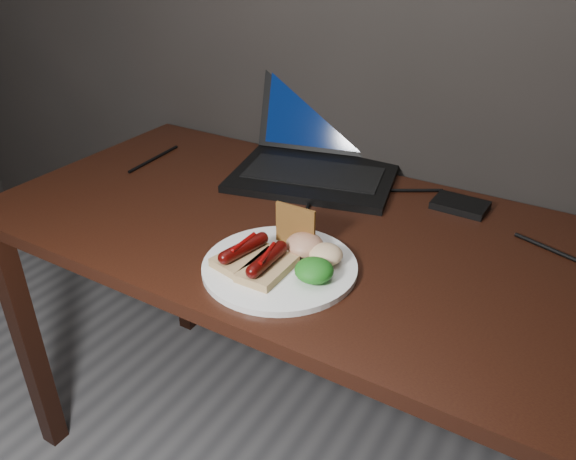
# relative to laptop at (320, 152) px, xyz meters

# --- Properties ---
(desk) EXTENTS (1.40, 0.70, 0.75)m
(desk) POSITION_rel_laptop_xyz_m (0.11, -0.27, -0.14)
(desk) COLOR black
(desk) RESTS_ON ground
(laptop) EXTENTS (0.47, 0.45, 0.25)m
(laptop) POSITION_rel_laptop_xyz_m (0.00, 0.00, 0.00)
(laptop) COLOR black
(laptop) RESTS_ON desk
(hard_drive) EXTENTS (0.12, 0.08, 0.02)m
(hard_drive) POSITION_rel_laptop_xyz_m (0.37, -0.02, -0.04)
(hard_drive) COLOR black
(hard_drive) RESTS_ON desk
(desk_cables) EXTENTS (1.07, 0.33, 0.01)m
(desk_cables) POSITION_rel_laptop_xyz_m (0.08, -0.12, -0.05)
(desk_cables) COLOR black
(desk_cables) RESTS_ON desk
(plate) EXTENTS (0.33, 0.33, 0.01)m
(plate) POSITION_rel_laptop_xyz_m (0.16, -0.45, -0.04)
(plate) COLOR white
(plate) RESTS_ON desk
(bread_sausage_left) EXTENTS (0.09, 0.13, 0.04)m
(bread_sausage_left) POSITION_rel_laptop_xyz_m (0.09, -0.47, -0.02)
(bread_sausage_left) COLOR tan
(bread_sausage_left) RESTS_ON plate
(bread_sausage_center) EXTENTS (0.07, 0.12, 0.04)m
(bread_sausage_center) POSITION_rel_laptop_xyz_m (0.15, -0.48, -0.02)
(bread_sausage_center) COLOR tan
(bread_sausage_center) RESTS_ON plate
(crispbread) EXTENTS (0.08, 0.01, 0.08)m
(crispbread) POSITION_rel_laptop_xyz_m (0.15, -0.37, 0.00)
(crispbread) COLOR #925C28
(crispbread) RESTS_ON plate
(salad_greens) EXTENTS (0.07, 0.07, 0.04)m
(salad_greens) POSITION_rel_laptop_xyz_m (0.23, -0.46, -0.02)
(salad_greens) COLOR #146013
(salad_greens) RESTS_ON plate
(salsa_mound) EXTENTS (0.07, 0.07, 0.04)m
(salsa_mound) POSITION_rel_laptop_xyz_m (0.18, -0.39, -0.02)
(salsa_mound) COLOR maroon
(salsa_mound) RESTS_ON plate
(coleslaw_mound) EXTENTS (0.06, 0.06, 0.04)m
(coleslaw_mound) POSITION_rel_laptop_xyz_m (0.23, -0.40, -0.02)
(coleslaw_mound) COLOR beige
(coleslaw_mound) RESTS_ON plate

